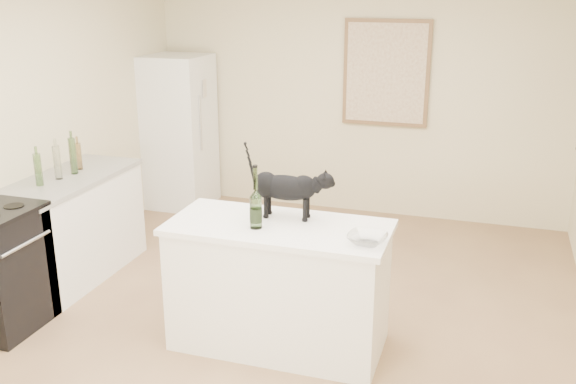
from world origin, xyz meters
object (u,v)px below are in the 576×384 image
(black_cat, at_px, (285,191))
(glass_bowl, at_px, (367,239))
(wine_bottle, at_px, (256,201))
(fridge, at_px, (178,132))

(black_cat, distance_m, glass_bowl, 0.71)
(glass_bowl, bearing_deg, black_cat, 155.23)
(black_cat, relative_size, wine_bottle, 1.46)
(fridge, xyz_separation_m, wine_bottle, (1.93, -2.65, 0.24))
(black_cat, height_order, glass_bowl, black_cat)
(fridge, bearing_deg, glass_bowl, -45.14)
(fridge, height_order, wine_bottle, fridge)
(fridge, distance_m, black_cat, 3.17)
(fridge, distance_m, wine_bottle, 3.29)
(wine_bottle, xyz_separation_m, glass_bowl, (0.75, -0.04, -0.16))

